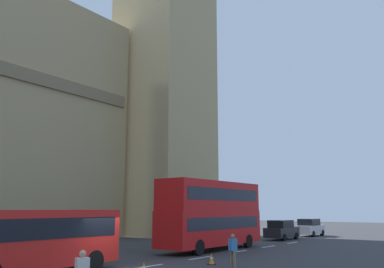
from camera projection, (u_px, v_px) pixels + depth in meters
The scene contains 6 objects.
lane_centre_marking at pixel (148, 266), 20.91m from camera, with size 39.00×0.16×0.01m.
double_decker_bus at pixel (212, 212), 29.55m from camera, with size 10.10×2.54×4.90m.
sedan_lead at pixel (282, 230), 39.03m from camera, with size 4.40×1.86×1.85m.
sedan_trailing at pixel (310, 228), 44.08m from camera, with size 4.40×1.86×1.85m.
traffic_cone_east at pixel (211, 259), 21.72m from camera, with size 0.36×0.36×0.58m.
pedestrian_by_kerb at pixel (233, 250), 20.37m from camera, with size 0.46×0.36×1.69m.
Camera 1 is at (-13.61, -14.92, 2.96)m, focal length 37.81 mm.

